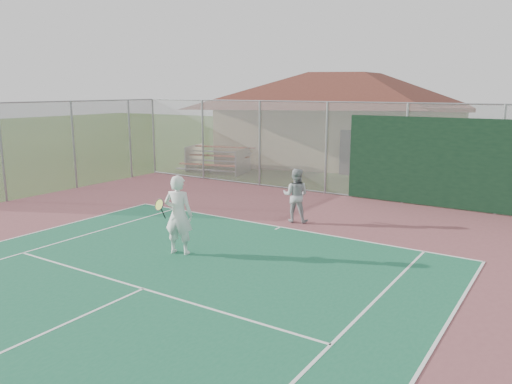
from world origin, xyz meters
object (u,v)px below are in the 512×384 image
Objects in this scene: bleachers at (217,158)px; player_white_front at (178,215)px; clubhouse at (345,109)px; player_grey_back at (296,196)px.

player_white_front reaches higher than bleachers.
clubhouse is 7.86m from bleachers.
clubhouse is at bearing -89.22° from player_grey_back.
clubhouse is 17.38m from player_white_front.
player_white_front is 4.30m from player_grey_back.
player_white_front is (3.04, -17.01, -1.94)m from clubhouse.
clubhouse reaches higher than bleachers.
player_grey_back is at bearing -52.81° from bleachers.
clubhouse is 13.58m from player_grey_back.
bleachers is 10.13m from player_grey_back.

